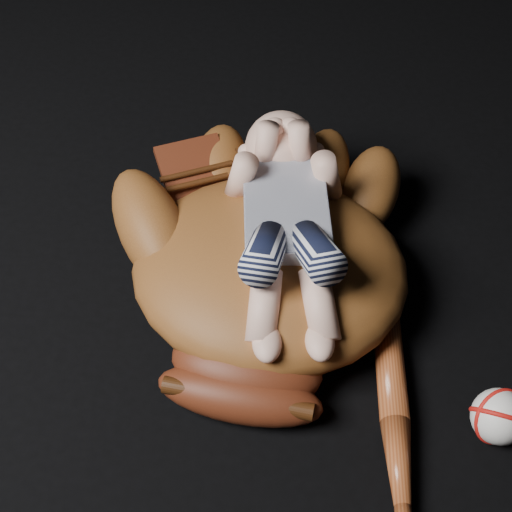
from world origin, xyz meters
name	(u,v)px	position (x,y,z in m)	size (l,w,h in m)	color
baseball_glove	(270,260)	(-0.02, 0.18, 0.09)	(0.48, 0.55, 0.17)	brown
newborn_baby	(288,225)	(0.00, 0.19, 0.14)	(0.19, 0.41, 0.16)	#E8AF95
baseball_bat	(397,439)	(0.15, -0.05, 0.02)	(0.04, 0.41, 0.04)	#95411C
baseball	(499,417)	(0.27, -0.02, 0.04)	(0.07, 0.07, 0.07)	white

